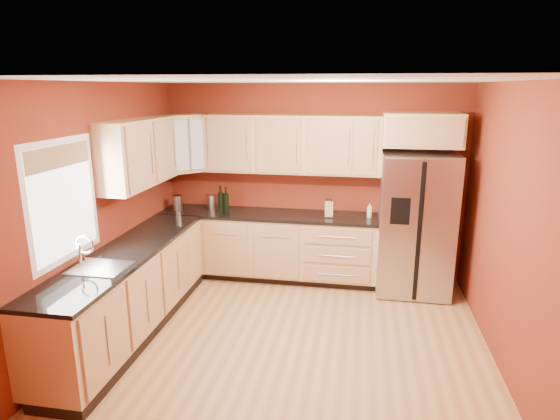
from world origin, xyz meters
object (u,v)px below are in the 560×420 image
(canister_left, at_px, (178,203))
(knife_block, at_px, (329,209))
(soap_dispenser, at_px, (369,211))
(refrigerator, at_px, (415,224))
(wine_bottle_a, at_px, (226,199))

(canister_left, xyz_separation_m, knife_block, (2.04, 0.04, -0.00))
(knife_block, distance_m, soap_dispenser, 0.52)
(refrigerator, height_order, soap_dispenser, refrigerator)
(knife_block, bearing_deg, soap_dispenser, -0.87)
(wine_bottle_a, bearing_deg, refrigerator, -1.50)
(canister_left, height_order, wine_bottle_a, wine_bottle_a)
(canister_left, xyz_separation_m, soap_dispenser, (2.56, 0.10, -0.02))
(knife_block, height_order, soap_dispenser, knife_block)
(refrigerator, height_order, canister_left, refrigerator)
(refrigerator, distance_m, canister_left, 3.13)
(refrigerator, bearing_deg, canister_left, -179.81)
(soap_dispenser, bearing_deg, knife_block, -173.16)
(wine_bottle_a, relative_size, knife_block, 1.65)
(knife_block, bearing_deg, wine_bottle_a, 170.93)
(wine_bottle_a, bearing_deg, canister_left, -173.50)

